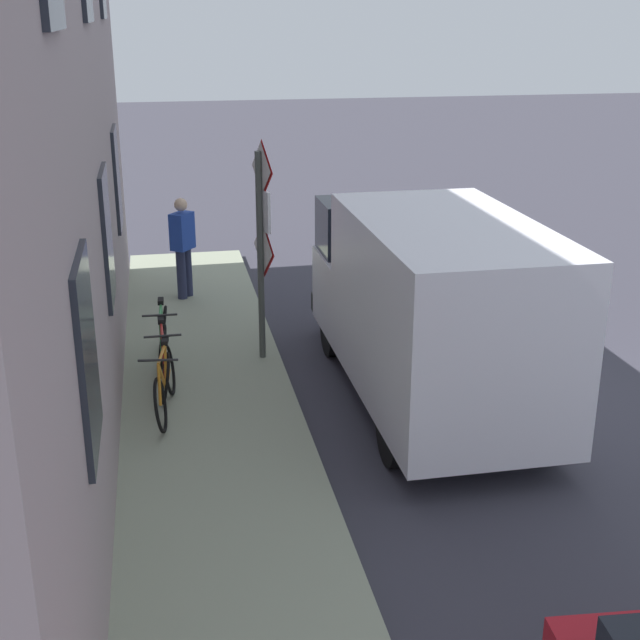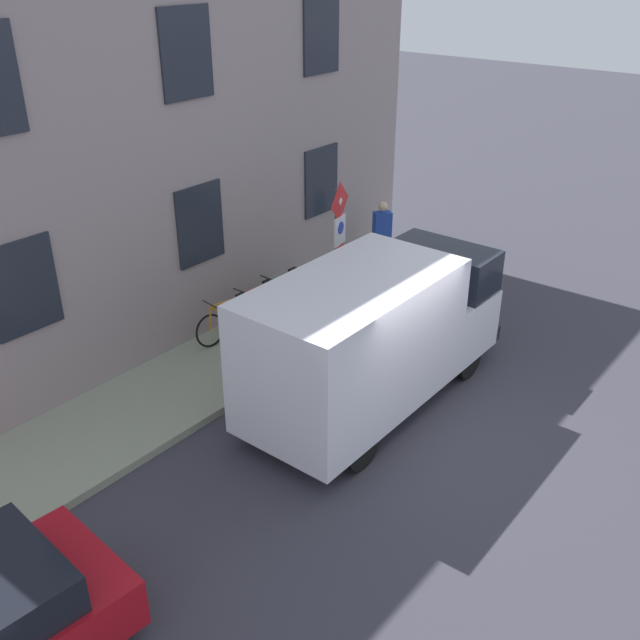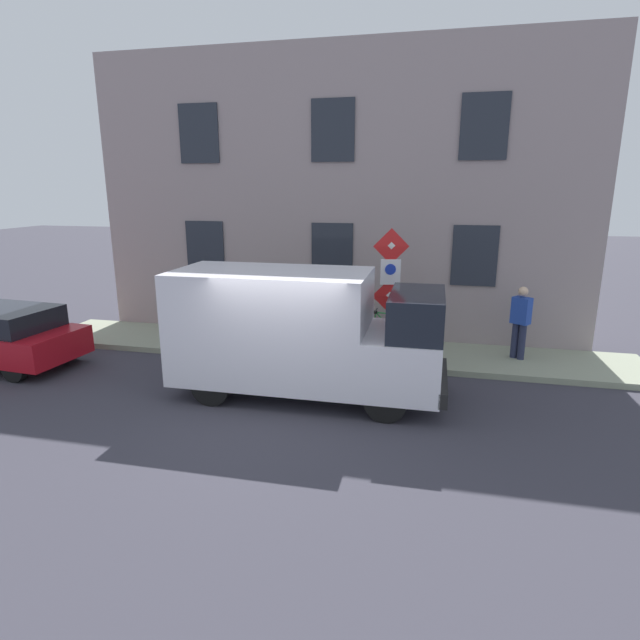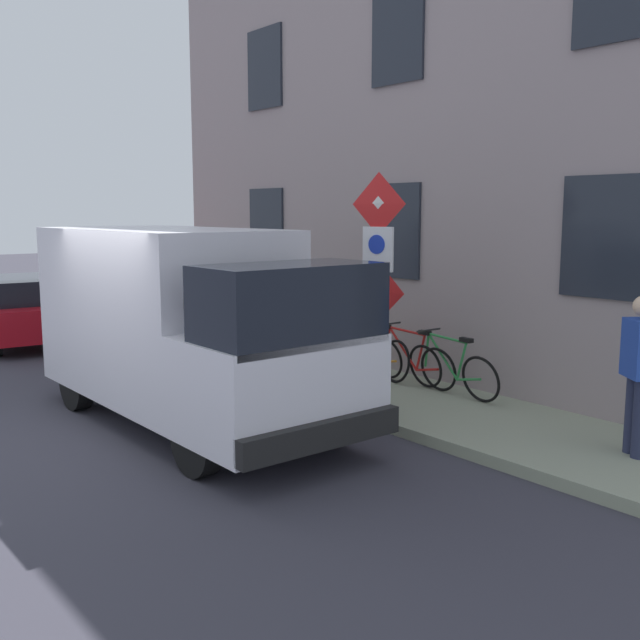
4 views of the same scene
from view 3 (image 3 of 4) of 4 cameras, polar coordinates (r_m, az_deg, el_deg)
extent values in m
plane|color=#373640|center=(10.03, -3.91, -9.36)|extent=(80.00, 80.00, 0.00)
cube|color=gray|center=(13.06, 0.35, -3.24)|extent=(2.19, 15.11, 0.14)
cube|color=gray|center=(13.85, 1.71, 13.36)|extent=(0.70, 13.11, 7.54)
cube|color=#232833|center=(13.34, 16.83, 6.85)|extent=(0.06, 1.10, 1.50)
cube|color=#232833|center=(13.58, 1.36, 7.59)|extent=(0.06, 1.10, 1.50)
cube|color=#232833|center=(14.73, -12.64, 7.79)|extent=(0.06, 1.10, 1.50)
cube|color=#232833|center=(13.31, 17.83, 19.82)|extent=(0.06, 1.10, 1.50)
cube|color=#232833|center=(13.55, 1.44, 20.36)|extent=(0.06, 1.10, 1.50)
cube|color=#232833|center=(14.70, -13.33, 19.54)|extent=(0.06, 1.10, 1.50)
cylinder|color=#474C47|center=(11.60, 7.69, 2.16)|extent=(0.09, 0.09, 2.91)
pyramid|color=silver|center=(11.32, 7.96, 8.05)|extent=(0.15, 0.50, 0.50)
pyramid|color=red|center=(11.33, 7.95, 8.06)|extent=(0.15, 0.55, 0.56)
cube|color=white|center=(11.42, 7.85, 5.32)|extent=(0.14, 0.44, 0.56)
cylinder|color=#1933B2|center=(11.38, 7.85, 5.60)|extent=(0.07, 0.24, 0.24)
pyramid|color=silver|center=(11.50, 7.77, 2.60)|extent=(0.15, 0.50, 0.50)
pyramid|color=red|center=(11.50, 7.76, 2.61)|extent=(0.15, 0.55, 0.56)
cube|color=white|center=(10.19, -5.35, -0.57)|extent=(2.02, 3.81, 2.18)
cube|color=white|center=(9.89, 9.26, -4.44)|extent=(2.01, 1.41, 1.10)
cube|color=black|center=(9.63, 10.72, 0.56)|extent=(1.93, 0.99, 0.84)
cube|color=black|center=(10.01, 13.48, -6.68)|extent=(2.00, 0.17, 0.28)
cylinder|color=black|center=(10.90, 8.21, -5.34)|extent=(0.22, 0.76, 0.76)
cylinder|color=black|center=(9.26, 7.31, -8.97)|extent=(0.22, 0.76, 0.76)
cylinder|color=black|center=(11.60, -8.45, -4.11)|extent=(0.22, 0.76, 0.76)
cylinder|color=black|center=(10.08, -12.03, -7.19)|extent=(0.22, 0.76, 0.76)
cube|color=black|center=(13.93, -32.07, -0.06)|extent=(1.79, 2.52, 0.60)
cylinder|color=black|center=(12.81, -30.90, -4.65)|extent=(0.23, 0.61, 0.60)
cylinder|color=black|center=(13.82, -26.19, -2.77)|extent=(0.23, 0.61, 0.60)
torus|color=black|center=(13.28, 5.96, -1.21)|extent=(0.18, 0.66, 0.66)
torus|color=black|center=(13.17, 10.48, -1.51)|extent=(0.18, 0.66, 0.66)
cylinder|color=#2B8B41|center=(13.18, 7.44, -0.45)|extent=(0.06, 0.60, 0.60)
cylinder|color=#2B8B41|center=(13.10, 7.80, 0.68)|extent=(0.06, 0.73, 0.07)
cylinder|color=#2B8B41|center=(13.14, 9.00, -0.62)|extent=(0.04, 0.19, 0.55)
cylinder|color=#2B8B41|center=(13.19, 9.55, -1.63)|extent=(0.05, 0.43, 0.12)
cylinder|color=#2B8B41|center=(13.21, 6.10, -0.19)|extent=(0.04, 0.09, 0.50)
cube|color=black|center=(13.06, 9.38, 0.68)|extent=(0.09, 0.20, 0.06)
cylinder|color=#262626|center=(13.13, 6.24, 1.06)|extent=(0.46, 0.04, 0.03)
torus|color=black|center=(13.36, 2.60, -1.04)|extent=(0.17, 0.66, 0.66)
torus|color=black|center=(13.24, 7.08, -1.29)|extent=(0.17, 0.66, 0.66)
cylinder|color=red|center=(13.26, 4.05, -0.26)|extent=(0.05, 0.60, 0.60)
cylinder|color=red|center=(13.19, 4.39, 0.86)|extent=(0.05, 0.73, 0.07)
cylinder|color=red|center=(13.22, 5.60, -0.41)|extent=(0.04, 0.19, 0.55)
cylinder|color=red|center=(13.27, 6.16, -1.41)|extent=(0.04, 0.43, 0.12)
cylinder|color=red|center=(13.30, 2.71, -0.02)|extent=(0.04, 0.09, 0.50)
cube|color=black|center=(13.14, 5.96, 0.89)|extent=(0.08, 0.20, 0.06)
cylinder|color=#262626|center=(13.22, 2.84, 1.22)|extent=(0.46, 0.04, 0.03)
torus|color=black|center=(13.59, -0.60, -0.76)|extent=(0.20, 0.67, 0.66)
torus|color=black|center=(13.27, 3.65, -1.17)|extent=(0.20, 0.67, 0.66)
cylinder|color=orange|center=(13.43, 0.75, -0.04)|extent=(0.11, 0.60, 0.60)
cylinder|color=orange|center=(13.34, 1.05, 1.06)|extent=(0.12, 0.73, 0.07)
cylinder|color=orange|center=(13.32, 2.22, -0.24)|extent=(0.06, 0.19, 0.55)
cylinder|color=orange|center=(13.34, 2.77, -1.26)|extent=(0.09, 0.43, 0.12)
cylinder|color=orange|center=(13.52, -0.50, 0.24)|extent=(0.05, 0.09, 0.50)
cube|color=black|center=(13.22, 2.54, 1.04)|extent=(0.10, 0.21, 0.06)
cylinder|color=#262626|center=(13.44, -0.41, 1.46)|extent=(0.46, 0.09, 0.03)
cylinder|color=#262B47|center=(12.85, 21.55, -2.27)|extent=(0.16, 0.16, 0.85)
cylinder|color=#262B47|center=(12.93, 20.85, -2.11)|extent=(0.16, 0.16, 0.85)
cube|color=#2343A8|center=(12.71, 21.50, 0.99)|extent=(0.45, 0.48, 0.62)
sphere|color=beige|center=(12.62, 21.69, 2.97)|extent=(0.22, 0.22, 0.22)
camera|label=1|loc=(17.73, -32.76, 14.78)|focal=48.74mm
camera|label=2|loc=(12.11, -64.18, 21.05)|focal=40.52mm
camera|label=4|loc=(7.67, 61.06, -3.04)|focal=41.16mm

